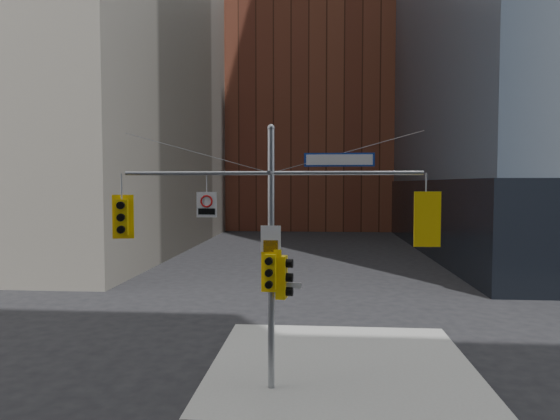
# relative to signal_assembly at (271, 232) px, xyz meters

# --- Properties ---
(sidewalk_corner) EXTENTS (8.00, 8.00, 0.15)m
(sidewalk_corner) POSITION_rel_signal_assembly_xyz_m (2.00, 2.01, -4.34)
(sidewalk_corner) COLOR gray
(sidewalk_corner) RESTS_ON ground
(brick_midrise) EXTENTS (26.00, 20.00, 28.00)m
(brick_midrise) POSITION_rel_signal_assembly_xyz_m (0.00, 56.01, 9.58)
(brick_midrise) COLOR brown
(brick_midrise) RESTS_ON ground
(signal_assembly) EXTENTS (8.00, 0.80, 7.30)m
(signal_assembly) POSITION_rel_signal_assembly_xyz_m (0.00, 0.00, 0.00)
(signal_assembly) COLOR gray
(signal_assembly) RESTS_ON ground
(traffic_light_west_arm) EXTENTS (0.58, 0.53, 1.22)m
(traffic_light_west_arm) POSITION_rel_signal_assembly_xyz_m (-4.12, 0.01, 0.38)
(traffic_light_west_arm) COLOR yellow
(traffic_light_west_arm) RESTS_ON ground
(traffic_light_east_arm) EXTENTS (0.68, 0.54, 1.43)m
(traffic_light_east_arm) POSITION_rel_signal_assembly_xyz_m (4.07, 0.00, 0.38)
(traffic_light_east_arm) COLOR yellow
(traffic_light_east_arm) RESTS_ON ground
(traffic_light_pole_side) EXTENTS (0.47, 0.40, 1.15)m
(traffic_light_pole_side) POSITION_rel_signal_assembly_xyz_m (0.33, 0.00, -1.22)
(traffic_light_pole_side) COLOR yellow
(traffic_light_pole_side) RESTS_ON ground
(traffic_light_pole_front) EXTENTS (0.55, 0.46, 1.15)m
(traffic_light_pole_front) POSITION_rel_signal_assembly_xyz_m (0.00, -0.27, -1.03)
(traffic_light_pole_front) COLOR yellow
(traffic_light_pole_front) RESTS_ON ground
(street_sign_blade) EXTENTS (1.86, 0.09, 0.36)m
(street_sign_blade) POSITION_rel_signal_assembly_xyz_m (1.81, 0.00, 1.93)
(street_sign_blade) COLOR navy
(street_sign_blade) RESTS_ON ground
(regulatory_sign_arm) EXTENTS (0.55, 0.06, 0.69)m
(regulatory_sign_arm) POSITION_rel_signal_assembly_xyz_m (-1.75, -0.02, 0.75)
(regulatory_sign_arm) COLOR silver
(regulatory_sign_arm) RESTS_ON ground
(regulatory_sign_pole) EXTENTS (0.54, 0.04, 0.71)m
(regulatory_sign_pole) POSITION_rel_signal_assembly_xyz_m (0.00, -0.11, -0.19)
(regulatory_sign_pole) COLOR silver
(regulatory_sign_pole) RESTS_ON ground
(street_blade_ew) EXTENTS (0.73, 0.05, 0.15)m
(street_blade_ew) POSITION_rel_signal_assembly_xyz_m (0.45, 0.01, -1.44)
(street_blade_ew) COLOR silver
(street_blade_ew) RESTS_ON ground
(street_blade_ns) EXTENTS (0.05, 0.80, 0.16)m
(street_blade_ns) POSITION_rel_signal_assembly_xyz_m (0.00, 0.46, -1.74)
(street_blade_ns) COLOR #145926
(street_blade_ns) RESTS_ON ground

